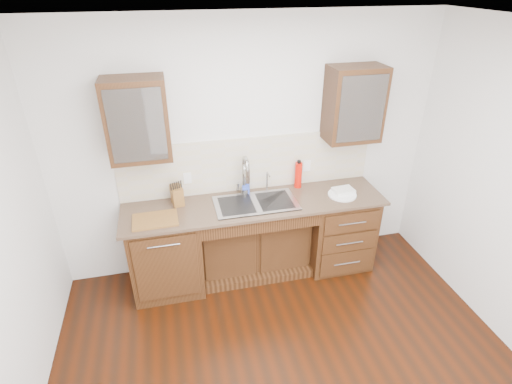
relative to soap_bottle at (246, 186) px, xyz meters
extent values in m
cube|color=white|center=(0.05, -1.65, 1.76)|extent=(4.00, 3.50, 0.10)
cube|color=white|center=(0.05, 0.15, 0.36)|extent=(4.00, 0.10, 2.70)
cube|color=#593014|center=(-0.90, -0.21, -0.55)|extent=(0.70, 0.62, 0.88)
cube|color=#593014|center=(0.05, -0.12, -0.64)|extent=(1.20, 0.44, 0.70)
cube|color=#593014|center=(1.00, -0.21, -0.55)|extent=(0.70, 0.62, 0.88)
cube|color=#84705B|center=(0.05, -0.23, -0.10)|extent=(2.70, 0.65, 0.03)
cube|color=beige|center=(0.05, 0.09, 0.21)|extent=(2.70, 0.02, 0.59)
cube|color=#9E9EA5|center=(0.05, -0.24, -0.17)|extent=(0.84, 0.46, 0.19)
cylinder|color=#999993|center=(-0.02, -0.01, 0.12)|extent=(0.04, 0.04, 0.40)
cylinder|color=#999993|center=(0.23, 0.00, 0.04)|extent=(0.02, 0.02, 0.24)
cube|color=#593014|center=(-1.00, -0.07, 0.83)|extent=(0.55, 0.34, 0.75)
cube|color=#593014|center=(1.10, -0.07, 0.83)|extent=(0.55, 0.34, 0.75)
cube|color=white|center=(-0.60, 0.08, 0.13)|extent=(0.08, 0.01, 0.12)
cube|color=white|center=(0.70, 0.08, 0.13)|extent=(0.08, 0.01, 0.12)
imported|color=blue|center=(0.00, 0.00, 0.00)|extent=(0.09, 0.09, 0.16)
cylinder|color=red|center=(0.58, 0.01, 0.06)|extent=(0.10, 0.10, 0.29)
cylinder|color=white|center=(0.98, -0.29, -0.07)|extent=(0.34, 0.34, 0.02)
cube|color=#ECEDC2|center=(1.01, -0.24, -0.05)|extent=(0.23, 0.18, 0.03)
cube|color=olive|center=(-0.73, -0.05, 0.01)|extent=(0.13, 0.19, 0.19)
cube|color=brown|center=(-0.96, -0.33, -0.07)|extent=(0.43, 0.30, 0.02)
imported|color=white|center=(-1.05, -0.07, 0.78)|extent=(0.14, 0.14, 0.10)
imported|color=white|center=(-0.88, -0.07, 0.78)|extent=(0.13, 0.13, 0.09)
imported|color=silver|center=(0.96, -0.07, 0.78)|extent=(0.17, 0.17, 0.10)
imported|color=silver|center=(1.20, -0.07, 0.78)|extent=(0.14, 0.14, 0.10)
camera|label=1|loc=(-0.75, -3.66, 2.00)|focal=28.00mm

